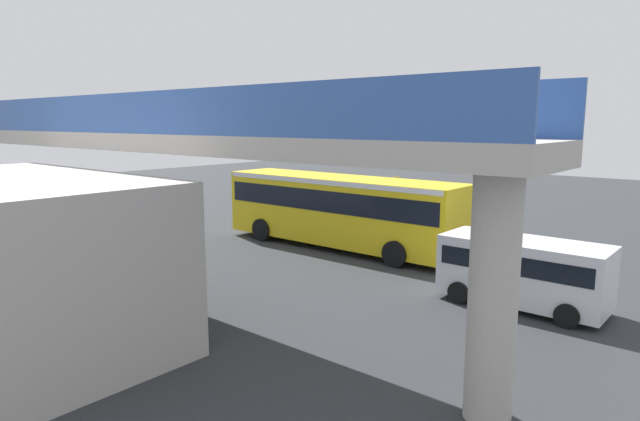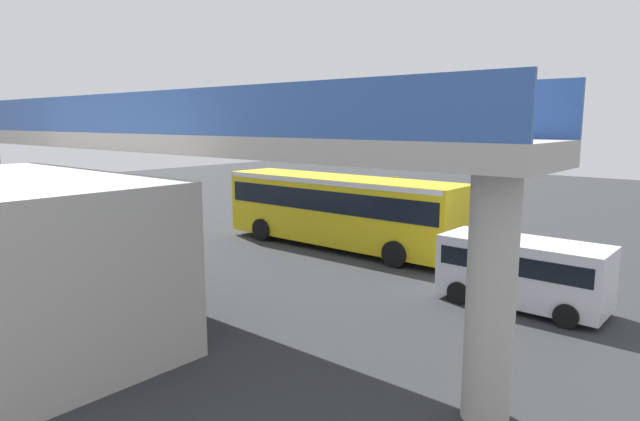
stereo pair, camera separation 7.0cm
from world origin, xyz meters
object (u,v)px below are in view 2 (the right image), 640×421
(parked_van, at_px, (523,269))
(traffic_sign, at_px, (395,195))
(bicycle_red, at_px, (158,228))
(city_bus, at_px, (340,206))
(pedestrian, at_px, (453,225))

(parked_van, bearing_deg, traffic_sign, -38.23)
(bicycle_red, bearing_deg, city_bus, -155.98)
(parked_van, height_order, pedestrian, parked_van)
(pedestrian, xyz_separation_m, traffic_sign, (3.59, -0.78, 1.00))
(bicycle_red, height_order, pedestrian, pedestrian)
(city_bus, bearing_deg, parked_van, 164.01)
(parked_van, bearing_deg, city_bus, -15.99)
(city_bus, relative_size, bicycle_red, 6.52)
(parked_van, distance_m, bicycle_red, 17.53)
(city_bus, height_order, pedestrian, city_bus)
(city_bus, height_order, parked_van, city_bus)
(city_bus, relative_size, parked_van, 2.40)
(bicycle_red, bearing_deg, parked_van, -176.18)
(city_bus, height_order, bicycle_red, city_bus)
(city_bus, relative_size, traffic_sign, 4.12)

